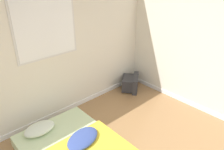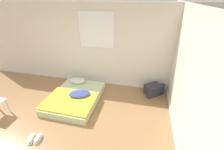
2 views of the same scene
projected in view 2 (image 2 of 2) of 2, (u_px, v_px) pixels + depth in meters
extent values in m
plane|color=#997047|center=(45.00, 139.00, 3.25)|extent=(20.00, 20.00, 0.00)
cube|color=silver|center=(84.00, 46.00, 4.82)|extent=(7.91, 0.06, 2.60)
cube|color=white|center=(87.00, 80.00, 5.38)|extent=(7.91, 0.02, 0.09)
cube|color=silver|center=(96.00, 30.00, 4.45)|extent=(1.14, 0.01, 1.13)
cube|color=white|center=(96.00, 30.00, 4.45)|extent=(1.07, 0.01, 1.06)
cube|color=silver|center=(202.00, 113.00, 2.08)|extent=(0.06, 7.45, 2.60)
cube|color=beige|center=(76.00, 97.00, 4.38)|extent=(1.34, 1.76, 0.19)
ellipsoid|color=silver|center=(77.00, 81.00, 4.91)|extent=(0.52, 0.35, 0.14)
cube|color=yellow|center=(70.00, 101.00, 4.05)|extent=(1.35, 1.03, 0.05)
ellipsoid|color=#384C93|center=(79.00, 94.00, 4.22)|extent=(0.68, 0.53, 0.11)
cube|color=#333338|center=(152.00, 88.00, 4.68)|extent=(0.53, 0.49, 0.29)
cube|color=#333338|center=(156.00, 91.00, 4.53)|extent=(0.52, 0.44, 0.36)
cube|color=#283342|center=(157.00, 92.00, 4.48)|extent=(0.38, 0.30, 0.26)
cylinder|color=silver|center=(8.00, 106.00, 3.89)|extent=(0.03, 0.03, 0.41)
cube|color=silver|center=(31.00, 140.00, 3.22)|extent=(0.18, 0.28, 0.02)
ellipsoid|color=white|center=(31.00, 138.00, 3.19)|extent=(0.19, 0.28, 0.09)
cube|color=silver|center=(38.00, 139.00, 3.22)|extent=(0.13, 0.27, 0.02)
ellipsoid|color=white|center=(38.00, 138.00, 3.20)|extent=(0.14, 0.27, 0.09)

